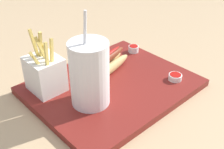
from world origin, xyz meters
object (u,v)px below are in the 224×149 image
at_px(hot_dog_1, 107,65).
at_px(fries_basket, 45,73).
at_px(ketchup_cup_2, 133,49).
at_px(soda_cup, 90,74).
at_px(ketchup_cup_1, 175,77).

bearing_deg(hot_dog_1, fries_basket, -13.36).
bearing_deg(ketchup_cup_2, soda_cup, 22.38).
bearing_deg(fries_basket, ketchup_cup_2, 178.20).
relative_size(hot_dog_1, ketchup_cup_1, 5.11).
distance_m(hot_dog_1, ketchup_cup_1, 0.20).
bearing_deg(hot_dog_1, ketchup_cup_2, -167.64).
relative_size(fries_basket, ketchup_cup_1, 4.43).
bearing_deg(ketchup_cup_2, fries_basket, -1.80).
height_order(fries_basket, hot_dog_1, fries_basket).
distance_m(soda_cup, fries_basket, 0.14).
height_order(soda_cup, ketchup_cup_2, soda_cup).
bearing_deg(ketchup_cup_1, hot_dog_1, -55.73).
distance_m(fries_basket, hot_dog_1, 0.19).
bearing_deg(ketchup_cup_2, hot_dog_1, 12.36).
bearing_deg(hot_dog_1, soda_cup, 32.36).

